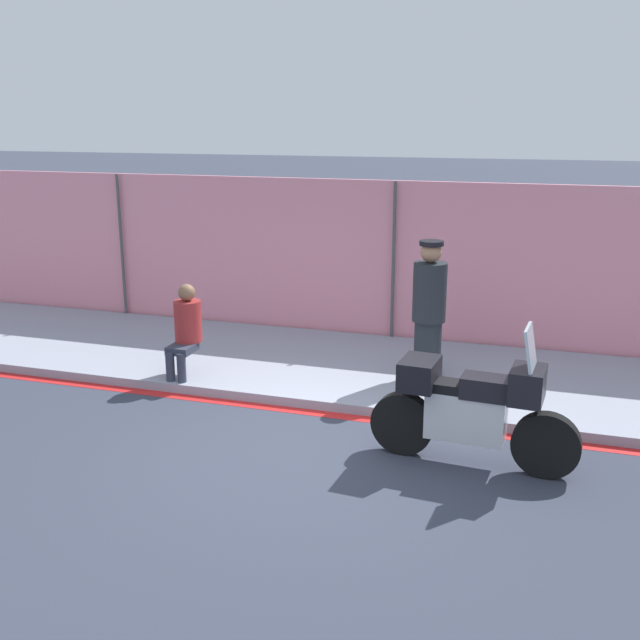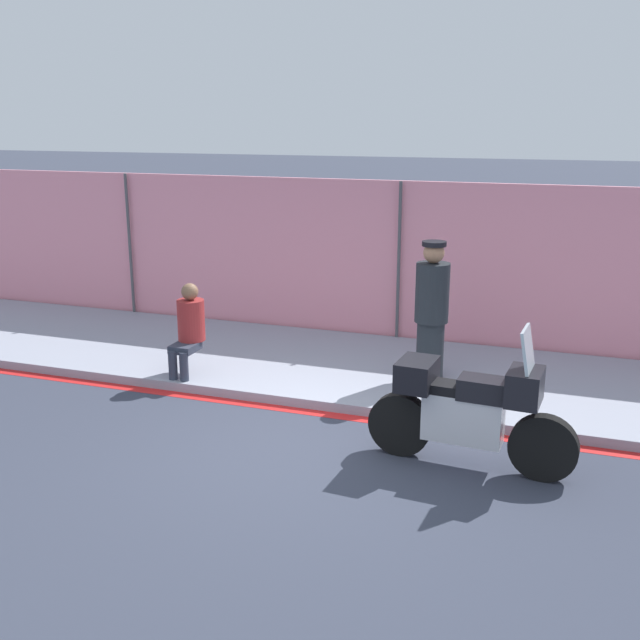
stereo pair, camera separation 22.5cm
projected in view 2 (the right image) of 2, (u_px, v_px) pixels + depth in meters
The scene contains 7 objects.
ground_plane at pixel (305, 452), 8.00m from camera, with size 120.00×120.00×0.00m, color #333847.
sidewalk at pixel (371, 370), 10.40m from camera, with size 35.45×3.02×0.12m.
curb_paint_stripe at pixel (335, 416), 8.96m from camera, with size 35.45×0.18×0.01m.
storefront_fence at pixel (400, 264), 11.54m from camera, with size 33.68×0.17×2.54m.
motorcycle at pixel (469, 409), 7.52m from camera, with size 2.14×0.59×1.53m.
officer_standing at pixel (432, 310), 9.67m from camera, with size 0.44×0.44×1.82m.
person_seated_on_curb at pixel (189, 325), 9.95m from camera, with size 0.37×0.63×1.22m.
Camera 2 is at (2.58, -6.89, 3.46)m, focal length 42.00 mm.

